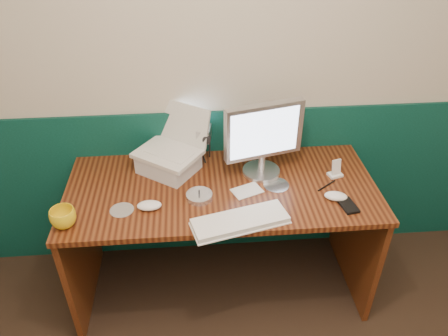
{
  "coord_description": "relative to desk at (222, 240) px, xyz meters",
  "views": [
    {
      "loc": [
        -0.28,
        -0.41,
        2.1
      ],
      "look_at": [
        -0.14,
        1.23,
        0.97
      ],
      "focal_mm": 35.0,
      "sensor_mm": 36.0,
      "label": 1
    }
  ],
  "objects": [
    {
      "name": "back_wall",
      "position": [
        0.14,
        0.37,
        0.88
      ],
      "size": [
        3.5,
        0.04,
        2.5
      ],
      "primitive_type": "cube",
      "color": "beige",
      "rests_on": "ground"
    },
    {
      "name": "wainscot",
      "position": [
        0.14,
        0.36,
        0.12
      ],
      "size": [
        3.48,
        0.02,
        1.0
      ],
      "primitive_type": "cube",
      "color": "#073027",
      "rests_on": "ground"
    },
    {
      "name": "desk",
      "position": [
        0.0,
        0.0,
        0.0
      ],
      "size": [
        1.6,
        0.7,
        0.75
      ],
      "primitive_type": "cube",
      "color": "#38150A",
      "rests_on": "ground"
    },
    {
      "name": "laptop_riser",
      "position": [
        -0.27,
        0.17,
        0.42
      ],
      "size": [
        0.36,
        0.35,
        0.1
      ],
      "primitive_type": "cube",
      "rotation": [
        0.0,
        0.0,
        -0.63
      ],
      "color": "silver",
      "rests_on": "desk"
    },
    {
      "name": "laptop",
      "position": [
        -0.27,
        0.17,
        0.6
      ],
      "size": [
        0.4,
        0.39,
        0.27
      ],
      "primitive_type": null,
      "rotation": [
        0.0,
        0.0,
        -0.63
      ],
      "color": "silver",
      "rests_on": "laptop_riser"
    },
    {
      "name": "monitor",
      "position": [
        0.22,
        0.11,
        0.58
      ],
      "size": [
        0.43,
        0.22,
        0.41
      ],
      "primitive_type": null,
      "rotation": [
        0.0,
        0.0,
        0.25
      ],
      "color": "#BBBBC0",
      "rests_on": "desk"
    },
    {
      "name": "keyboard",
      "position": [
        0.06,
        -0.29,
        0.39
      ],
      "size": [
        0.46,
        0.25,
        0.03
      ],
      "primitive_type": "cube",
      "rotation": [
        0.0,
        0.0,
        0.25
      ],
      "color": "white",
      "rests_on": "desk"
    },
    {
      "name": "mouse_right",
      "position": [
        0.55,
        -0.15,
        0.39
      ],
      "size": [
        0.13,
        0.09,
        0.04
      ],
      "primitive_type": "ellipsoid",
      "rotation": [
        0.0,
        0.0,
        -0.26
      ],
      "color": "white",
      "rests_on": "desk"
    },
    {
      "name": "mouse_left",
      "position": [
        -0.36,
        -0.15,
        0.39
      ],
      "size": [
        0.12,
        0.07,
        0.04
      ],
      "primitive_type": "ellipsoid",
      "rotation": [
        0.0,
        0.0,
        -0.01
      ],
      "color": "white",
      "rests_on": "desk"
    },
    {
      "name": "mug",
      "position": [
        -0.74,
        -0.23,
        0.42
      ],
      "size": [
        0.13,
        0.13,
        0.09
      ],
      "primitive_type": "imported",
      "rotation": [
        0.0,
        0.0,
        0.13
      ],
      "color": "yellow",
      "rests_on": "desk"
    },
    {
      "name": "camcorder",
      "position": [
        -0.07,
        0.27,
        0.47
      ],
      "size": [
        0.11,
        0.14,
        0.19
      ],
      "primitive_type": null,
      "rotation": [
        0.0,
        0.0,
        -0.18
      ],
      "color": "#B3B3B8",
      "rests_on": "desk"
    },
    {
      "name": "cd_spindle",
      "position": [
        -0.12,
        -0.09,
        0.39
      ],
      "size": [
        0.13,
        0.13,
        0.03
      ],
      "primitive_type": "cylinder",
      "color": "silver",
      "rests_on": "desk"
    },
    {
      "name": "cd_loose_a",
      "position": [
        -0.49,
        -0.15,
        0.38
      ],
      "size": [
        0.12,
        0.12,
        0.0
      ],
      "primitive_type": "cylinder",
      "color": "silver",
      "rests_on": "desk"
    },
    {
      "name": "cd_loose_b",
      "position": [
        0.28,
        -0.01,
        0.38
      ],
      "size": [
        0.13,
        0.13,
        0.0
      ],
      "primitive_type": "cylinder",
      "color": "#B5BEC6",
      "rests_on": "desk"
    },
    {
      "name": "pen",
      "position": [
        0.54,
        -0.04,
        0.38
      ],
      "size": [
        0.11,
        0.09,
        0.01
      ],
      "primitive_type": "cylinder",
      "rotation": [
        0.0,
        1.57,
        0.62
      ],
      "color": "black",
      "rests_on": "desk"
    },
    {
      "name": "papers",
      "position": [
        0.13,
        -0.05,
        0.38
      ],
      "size": [
        0.17,
        0.15,
        0.0
      ],
      "primitive_type": "cube",
      "rotation": [
        0.0,
        0.0,
        0.39
      ],
      "color": "white",
      "rests_on": "desk"
    },
    {
      "name": "dock",
      "position": [
        0.61,
        0.05,
        0.38
      ],
      "size": [
        0.08,
        0.07,
        0.01
      ],
      "primitive_type": "cube",
      "rotation": [
        0.0,
        0.0,
        0.28
      ],
      "color": "white",
      "rests_on": "desk"
    },
    {
      "name": "music_player",
      "position": [
        0.61,
        0.05,
        0.43
      ],
      "size": [
        0.05,
        0.04,
        0.09
      ],
      "primitive_type": "cube",
      "rotation": [
        -0.17,
        0.0,
        0.28
      ],
      "color": "white",
      "rests_on": "dock"
    },
    {
      "name": "pda",
      "position": [
        0.6,
        -0.21,
        0.38
      ],
      "size": [
        0.09,
        0.13,
        0.01
      ],
      "primitive_type": "cube",
      "rotation": [
        0.0,
        0.0,
        0.17
      ],
      "color": "black",
      "rests_on": "desk"
    }
  ]
}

